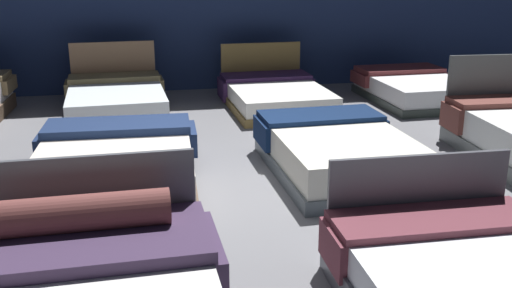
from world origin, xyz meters
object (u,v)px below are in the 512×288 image
object	(u,v)px
bed_9	(116,100)
bed_10	(275,95)
bed_6	(339,152)
bed_11	(414,89)
bed_5	(116,165)

from	to	relation	value
bed_9	bed_10	bearing A→B (deg)	-3.20
bed_6	bed_11	size ratio (longest dim) A/B	1.04
bed_5	bed_11	xyz separation A→B (m)	(4.76, 3.03, -0.03)
bed_9	bed_6	bearing A→B (deg)	-54.38
bed_5	bed_6	distance (m)	2.39
bed_5	bed_6	xyz separation A→B (m)	(2.39, -0.02, -0.00)
bed_5	bed_10	xyz separation A→B (m)	(2.39, 3.07, -0.04)
bed_9	bed_11	size ratio (longest dim) A/B	1.05
bed_6	bed_11	xyz separation A→B (m)	(2.37, 3.05, -0.03)
bed_9	bed_10	distance (m)	2.47
bed_5	bed_9	size ratio (longest dim) A/B	0.94
bed_5	bed_6	bearing A→B (deg)	1.92
bed_10	bed_11	distance (m)	2.37
bed_9	bed_10	xyz separation A→B (m)	(2.47, -0.02, -0.03)
bed_5	bed_9	bearing A→B (deg)	93.88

